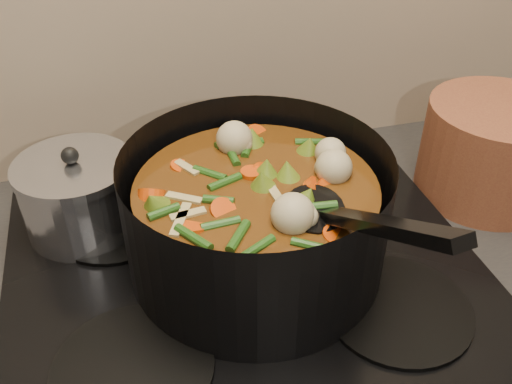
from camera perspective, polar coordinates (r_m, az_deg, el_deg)
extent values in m
cube|color=black|center=(0.80, -1.14, -9.52)|extent=(2.64, 0.64, 0.05)
cube|color=black|center=(0.78, -1.17, -7.72)|extent=(0.62, 0.54, 0.02)
cylinder|color=black|center=(0.67, -12.21, -16.76)|extent=(0.18, 0.18, 0.01)
cylinder|color=black|center=(0.73, 14.01, -11.26)|extent=(0.18, 0.18, 0.01)
cylinder|color=black|center=(0.85, -13.88, -3.01)|extent=(0.18, 0.18, 0.01)
cylinder|color=black|center=(0.90, 6.62, 0.34)|extent=(0.18, 0.18, 0.01)
cylinder|color=black|center=(0.72, 0.00, -2.19)|extent=(0.34, 0.34, 0.16)
cylinder|color=black|center=(0.77, 0.00, -6.69)|extent=(0.32, 0.32, 0.01)
cylinder|color=#51310E|center=(0.73, 0.00, -3.04)|extent=(0.30, 0.30, 0.12)
cylinder|color=#F23A0B|center=(0.70, 3.47, 0.93)|extent=(0.03, 0.04, 0.03)
cylinder|color=#F23A0B|center=(0.76, 2.11, 3.65)|extent=(0.05, 0.04, 0.03)
cylinder|color=#F23A0B|center=(0.78, -4.63, 4.48)|extent=(0.05, 0.05, 0.03)
cylinder|color=#F23A0B|center=(0.70, -5.05, 0.52)|extent=(0.04, 0.04, 0.03)
cylinder|color=#F23A0B|center=(0.64, -5.45, -3.57)|extent=(0.04, 0.04, 0.03)
cylinder|color=#F23A0B|center=(0.66, 1.00, -1.79)|extent=(0.05, 0.05, 0.03)
cylinder|color=#F23A0B|center=(0.68, 6.27, -1.03)|extent=(0.04, 0.04, 0.03)
cylinder|color=#F23A0B|center=(0.75, 7.31, 3.13)|extent=(0.04, 0.04, 0.03)
cylinder|color=#F23A0B|center=(0.74, 0.26, 3.14)|extent=(0.05, 0.05, 0.03)
cylinder|color=#F23A0B|center=(0.75, -5.73, 3.10)|extent=(0.04, 0.05, 0.03)
cylinder|color=#F23A0B|center=(0.69, -3.57, -0.17)|extent=(0.04, 0.03, 0.03)
sphere|color=#C3B289|center=(0.70, 5.46, 2.23)|extent=(0.05, 0.05, 0.05)
sphere|color=#C3B289|center=(0.73, -3.25, 3.86)|extent=(0.05, 0.05, 0.05)
sphere|color=#C3B289|center=(0.64, -3.32, -1.63)|extent=(0.05, 0.05, 0.05)
sphere|color=#C3B289|center=(0.68, 5.77, 0.73)|extent=(0.05, 0.05, 0.05)
cone|color=olive|center=(0.63, -5.15, -2.99)|extent=(0.05, 0.04, 0.04)
cone|color=olive|center=(0.63, 5.07, -3.03)|extent=(0.05, 0.04, 0.04)
cone|color=olive|center=(0.72, 7.18, 2.36)|extent=(0.05, 0.04, 0.04)
cone|color=olive|center=(0.77, -0.15, 5.06)|extent=(0.05, 0.04, 0.04)
cone|color=olive|center=(0.72, -7.30, 2.19)|extent=(0.05, 0.04, 0.04)
cone|color=olive|center=(0.63, -4.79, -3.17)|extent=(0.05, 0.04, 0.04)
cone|color=olive|center=(0.63, 5.42, -2.85)|extent=(0.05, 0.04, 0.04)
cylinder|color=#265318|center=(0.73, 2.05, 2.79)|extent=(0.01, 0.04, 0.01)
cylinder|color=#265318|center=(0.78, -1.85, 5.51)|extent=(0.04, 0.04, 0.01)
cylinder|color=#265318|center=(0.74, -6.03, 3.11)|extent=(0.05, 0.02, 0.01)
cylinder|color=#265318|center=(0.68, -5.91, 0.20)|extent=(0.03, 0.04, 0.01)
cylinder|color=#265318|center=(0.66, -2.59, -1.24)|extent=(0.03, 0.04, 0.01)
cylinder|color=#265318|center=(0.60, 1.44, -5.39)|extent=(0.05, 0.02, 0.01)
cylinder|color=#265318|center=(0.65, 6.41, -2.15)|extent=(0.04, 0.04, 0.01)
cylinder|color=#265318|center=(0.70, 5.85, 1.11)|extent=(0.01, 0.04, 0.01)
cylinder|color=#265318|center=(0.72, 2.65, 2.56)|extent=(0.04, 0.04, 0.01)
cylinder|color=#265318|center=(0.79, -0.35, 5.61)|extent=(0.05, 0.02, 0.01)
cylinder|color=#265318|center=(0.75, -5.14, 3.66)|extent=(0.03, 0.04, 0.01)
cylinder|color=#265318|center=(0.69, -5.92, 0.82)|extent=(0.03, 0.04, 0.01)
cylinder|color=#265318|center=(0.66, -3.17, -0.92)|extent=(0.05, 0.02, 0.01)
cylinder|color=#265318|center=(0.60, -0.53, -5.45)|extent=(0.04, 0.04, 0.01)
cylinder|color=#265318|center=(0.64, 5.47, -2.83)|extent=(0.01, 0.04, 0.01)
cylinder|color=#265318|center=(0.69, 5.94, 0.49)|extent=(0.04, 0.03, 0.01)
cube|color=tan|center=(0.67, -6.53, -0.73)|extent=(0.05, 0.01, 0.00)
cube|color=tan|center=(0.63, 3.15, -3.12)|extent=(0.02, 0.05, 0.00)
cube|color=tan|center=(0.73, 5.72, 2.55)|extent=(0.05, 0.03, 0.00)
cube|color=tan|center=(0.75, -3.28, 3.88)|extent=(0.04, 0.04, 0.00)
cube|color=tan|center=(0.66, -5.91, -1.58)|extent=(0.03, 0.05, 0.00)
ellipsoid|color=black|center=(0.66, 5.85, -1.77)|extent=(0.09, 0.11, 0.01)
cube|color=black|center=(0.55, 12.69, -3.35)|extent=(0.05, 0.20, 0.12)
cylinder|color=silver|center=(0.83, -17.21, -0.69)|extent=(0.16, 0.16, 0.10)
cylinder|color=silver|center=(0.80, -17.89, 2.43)|extent=(0.16, 0.16, 0.01)
sphere|color=black|center=(0.80, -18.12, 3.48)|extent=(0.02, 0.02, 0.02)
cylinder|color=brown|center=(0.96, 22.55, 3.86)|extent=(0.24, 0.24, 0.15)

